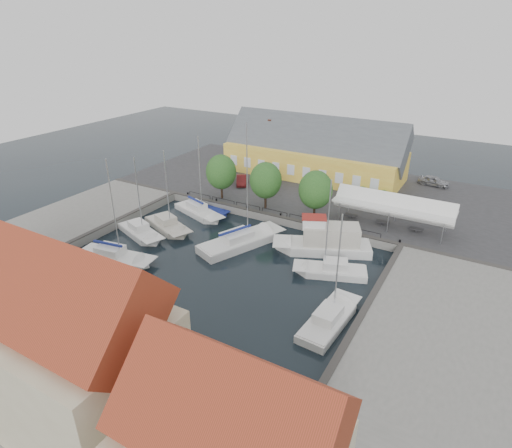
{
  "coord_description": "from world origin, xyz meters",
  "views": [
    {
      "loc": [
        23.25,
        -34.38,
        23.31
      ],
      "look_at": [
        0.0,
        6.0,
        1.5
      ],
      "focal_mm": 30.0,
      "sensor_mm": 36.0,
      "label": 1
    }
  ],
  "objects": [
    {
      "name": "south_bank",
      "position": [
        0.0,
        -21.0,
        0.5
      ],
      "size": [
        56.0,
        14.0,
        1.0
      ],
      "primitive_type": "cube",
      "color": "slate",
      "rests_on": "ground"
    },
    {
      "name": "car_red",
      "position": [
        -9.67,
        18.34,
        1.7
      ],
      "size": [
        3.45,
        4.4,
        1.4
      ],
      "primitive_type": "imported",
      "rotation": [
        0.0,
        0.0,
        0.54
      ],
      "color": "#551313",
      "rests_on": "north_quay"
    },
    {
      "name": "quay_edge_fittings",
      "position": [
        0.02,
        4.75,
        1.06
      ],
      "size": [
        56.0,
        24.72,
        0.4
      ],
      "color": "#383533",
      "rests_on": "north_quay"
    },
    {
      "name": "west_boat_b",
      "position": [
        -10.55,
        2.08,
        0.26
      ],
      "size": [
        8.2,
        5.38,
        10.8
      ],
      "color": "#B8B3A6",
      "rests_on": "ground"
    },
    {
      "name": "east_boat_c",
      "position": [
        13.91,
        -5.63,
        0.26
      ],
      "size": [
        3.14,
        8.43,
        10.59
      ],
      "color": "white",
      "rests_on": "ground"
    },
    {
      "name": "quay_trees",
      "position": [
        -2.0,
        12.0,
        4.88
      ],
      "size": [
        18.2,
        4.2,
        6.3
      ],
      "color": "black",
      "rests_on": "north_quay"
    },
    {
      "name": "car_silver",
      "position": [
        15.97,
        32.35,
        1.76
      ],
      "size": [
        4.68,
        2.42,
        1.52
      ],
      "primitive_type": "imported",
      "rotation": [
        0.0,
        0.0,
        1.43
      ],
      "color": "#93959A",
      "rests_on": "north_quay"
    },
    {
      "name": "warehouse",
      "position": [
        -2.6,
        28.36,
        4.43
      ],
      "size": [
        28.56,
        14.0,
        9.55
      ],
      "color": "gold",
      "rests_on": "north_quay"
    },
    {
      "name": "ground",
      "position": [
        0.0,
        0.0,
        0.0
      ],
      "size": [
        140.0,
        140.0,
        0.0
      ],
      "primitive_type": "plane",
      "color": "black",
      "rests_on": "ground"
    },
    {
      "name": "east_boat_a",
      "position": [
        11.23,
        2.08,
        0.26
      ],
      "size": [
        7.86,
        4.99,
        10.81
      ],
      "color": "white",
      "rests_on": "ground"
    },
    {
      "name": "center_sailboat",
      "position": [
        -0.27,
        2.77,
        0.36
      ],
      "size": [
        7.05,
        11.17,
        14.66
      ],
      "color": "white",
      "rests_on": "ground"
    },
    {
      "name": "trawler",
      "position": [
        8.82,
        6.41,
        1.02
      ],
      "size": [
        11.26,
        7.52,
        5.0
      ],
      "color": "white",
      "rests_on": "ground"
    },
    {
      "name": "west_quay",
      "position": [
        -22.0,
        -2.0,
        0.5
      ],
      "size": [
        12.0,
        24.0,
        1.0
      ],
      "primitive_type": "cube",
      "color": "slate",
      "rests_on": "ground"
    },
    {
      "name": "launch_nw",
      "position": [
        -8.31,
        9.0,
        0.09
      ],
      "size": [
        4.39,
        1.98,
        0.88
      ],
      "color": "navy",
      "rests_on": "ground"
    },
    {
      "name": "west_boat_c",
      "position": [
        -12.2,
        -1.03,
        0.26
      ],
      "size": [
        8.04,
        4.89,
        10.57
      ],
      "color": "white",
      "rests_on": "ground"
    },
    {
      "name": "launch_sw",
      "position": [
        -12.76,
        -10.82,
        0.09
      ],
      "size": [
        5.81,
        4.97,
        0.98
      ],
      "color": "white",
      "rests_on": "ground"
    },
    {
      "name": "townhouses",
      "position": [
        1.93,
        -23.24,
        5.82
      ],
      "size": [
        36.3,
        8.5,
        12.0
      ],
      "color": "beige",
      "rests_on": "south_bank"
    },
    {
      "name": "tent_canopy",
      "position": [
        14.0,
        14.5,
        3.68
      ],
      "size": [
        14.0,
        4.0,
        2.83
      ],
      "color": "white",
      "rests_on": "north_quay"
    },
    {
      "name": "east_quay",
      "position": [
        22.0,
        -2.0,
        0.5
      ],
      "size": [
        12.0,
        24.0,
        1.0
      ],
      "primitive_type": "cube",
      "color": "slate",
      "rests_on": "ground"
    },
    {
      "name": "west_boat_d",
      "position": [
        -10.32,
        -7.01,
        0.27
      ],
      "size": [
        9.4,
        4.11,
        12.1
      ],
      "color": "white",
      "rests_on": "ground"
    },
    {
      "name": "west_boat_a",
      "position": [
        -9.86,
        7.54,
        0.27
      ],
      "size": [
        8.86,
        5.04,
        11.45
      ],
      "color": "white",
      "rests_on": "ground"
    },
    {
      "name": "north_quay",
      "position": [
        0.0,
        23.0,
        0.5
      ],
      "size": [
        56.0,
        26.0,
        1.0
      ],
      "primitive_type": "cube",
      "color": "#2D2D30",
      "rests_on": "ground"
    }
  ]
}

